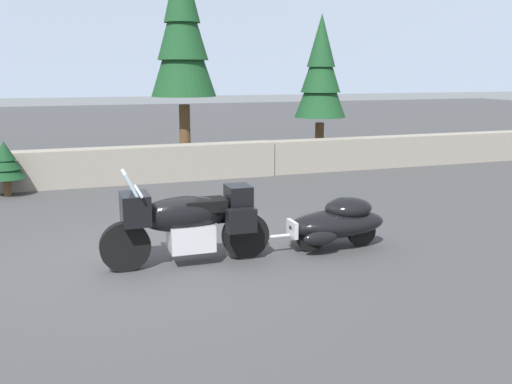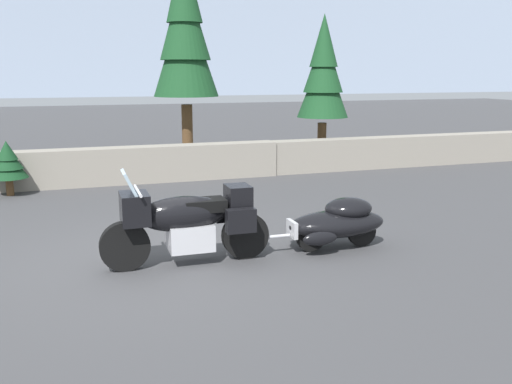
% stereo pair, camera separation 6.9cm
% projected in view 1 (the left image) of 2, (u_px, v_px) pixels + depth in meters
% --- Properties ---
extents(ground_plane, '(80.00, 80.00, 0.00)m').
position_uv_depth(ground_plane, '(149.00, 261.00, 7.78)').
color(ground_plane, '#424244').
extents(stone_guard_wall, '(24.00, 0.61, 0.95)m').
position_uv_depth(stone_guard_wall, '(103.00, 166.00, 13.04)').
color(stone_guard_wall, gray).
rests_on(stone_guard_wall, ground).
extents(distant_ridgeline, '(240.00, 80.00, 16.00)m').
position_uv_depth(distant_ridgeline, '(60.00, 40.00, 94.61)').
color(distant_ridgeline, '#99A8BF').
rests_on(distant_ridgeline, ground).
extents(touring_motorcycle, '(2.31, 0.77, 1.33)m').
position_uv_depth(touring_motorcycle, '(186.00, 220.00, 7.53)').
color(touring_motorcycle, black).
rests_on(touring_motorcycle, ground).
extents(car_shaped_trailer, '(2.20, 0.79, 0.76)m').
position_uv_depth(car_shaped_trailer, '(337.00, 221.00, 8.28)').
color(car_shaped_trailer, black).
rests_on(car_shaped_trailer, ground).
extents(pine_tree_tall, '(1.77, 1.77, 5.89)m').
position_uv_depth(pine_tree_tall, '(182.00, 30.00, 15.08)').
color(pine_tree_tall, brown).
rests_on(pine_tree_tall, ground).
extents(pine_tree_secondary, '(1.41, 1.41, 4.13)m').
position_uv_depth(pine_tree_secondary, '(321.00, 72.00, 15.38)').
color(pine_tree_secondary, brown).
rests_on(pine_tree_secondary, ground).
extents(pine_sapling_near, '(0.80, 0.80, 1.17)m').
position_uv_depth(pine_sapling_near, '(5.00, 162.00, 11.76)').
color(pine_sapling_near, brown).
rests_on(pine_sapling_near, ground).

